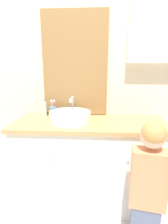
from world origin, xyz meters
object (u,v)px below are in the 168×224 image
Objects in this scene: sink_basin at (70,116)px; toothbrush_holder at (53,111)px; soap_dispenser at (44,109)px; child_figure at (149,182)px.

sink_basin is 2.57× the size of toothbrush_holder.
toothbrush_holder is 0.90× the size of soap_dispenser.
toothbrush_holder is at bearing 140.65° from child_figure.
sink_basin is 2.30× the size of soap_dispenser.
toothbrush_holder is (-0.19, 0.17, 0.00)m from sink_basin.
soap_dispenser is (-0.08, -0.01, 0.03)m from toothbrush_holder.
sink_basin is at bearing -28.87° from soap_dispenser.
sink_basin reaches higher than toothbrush_holder.
sink_basin is at bearing -40.65° from toothbrush_holder.
sink_basin is 0.80m from child_figure.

